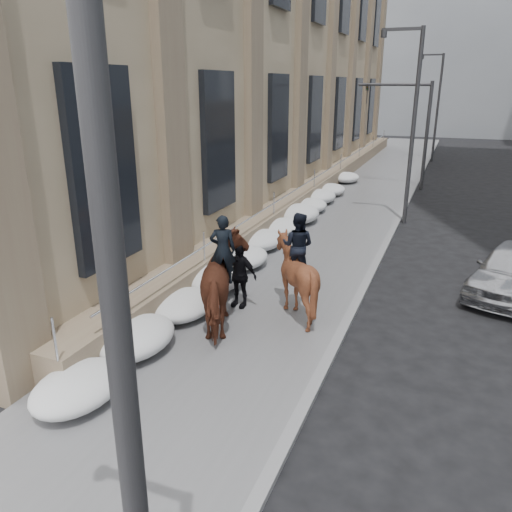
# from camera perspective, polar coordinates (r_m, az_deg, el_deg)

# --- Properties ---
(ground) EXTENTS (140.00, 140.00, 0.00)m
(ground) POSITION_cam_1_polar(r_m,az_deg,el_deg) (11.18, -7.00, -12.61)
(ground) COLOR black
(ground) RESTS_ON ground
(sidewalk) EXTENTS (5.00, 80.00, 0.12)m
(sidewalk) POSITION_cam_1_polar(r_m,az_deg,el_deg) (19.74, 6.93, 1.90)
(sidewalk) COLOR #5A5A5D
(sidewalk) RESTS_ON ground
(curb) EXTENTS (0.24, 80.00, 0.12)m
(curb) POSITION_cam_1_polar(r_m,az_deg,el_deg) (19.28, 14.46, 1.00)
(curb) COLOR slate
(curb) RESTS_ON ground
(limestone_building) EXTENTS (6.10, 44.00, 18.00)m
(limestone_building) POSITION_cam_1_polar(r_m,az_deg,el_deg) (30.10, 2.51, 24.90)
(limestone_building) COLOR #8D785C
(limestone_building) RESTS_ON ground
(bg_building_mid) EXTENTS (30.00, 12.00, 28.00)m
(bg_building_mid) POSITION_cam_1_polar(r_m,az_deg,el_deg) (68.75, 23.21, 24.52)
(bg_building_mid) COLOR slate
(bg_building_mid) RESTS_ON ground
(bg_building_far) EXTENTS (24.00, 12.00, 20.00)m
(bg_building_far) POSITION_cam_1_polar(r_m,az_deg,el_deg) (81.09, 15.22, 21.42)
(bg_building_far) COLOR gray
(bg_building_far) RESTS_ON ground
(streetlight_near) EXTENTS (1.71, 0.24, 8.00)m
(streetlight_near) POSITION_cam_1_polar(r_m,az_deg,el_deg) (3.27, -18.08, -4.67)
(streetlight_near) COLOR #2D2D30
(streetlight_near) RESTS_ON ground
(streetlight_mid) EXTENTS (1.71, 0.24, 8.00)m
(streetlight_mid) POSITION_cam_1_polar(r_m,az_deg,el_deg) (22.39, 17.24, 15.04)
(streetlight_mid) COLOR #2D2D30
(streetlight_mid) RESTS_ON ground
(streetlight_far) EXTENTS (1.71, 0.24, 8.00)m
(streetlight_far) POSITION_cam_1_polar(r_m,az_deg,el_deg) (42.33, 19.90, 16.30)
(streetlight_far) COLOR #2D2D30
(streetlight_far) RESTS_ON ground
(traffic_signal) EXTENTS (4.10, 0.22, 6.00)m
(traffic_signal) POSITION_cam_1_polar(r_m,az_deg,el_deg) (30.44, 17.32, 14.80)
(traffic_signal) COLOR #2D2D30
(traffic_signal) RESTS_ON ground
(snow_bank) EXTENTS (1.70, 18.10, 0.76)m
(snow_bank) POSITION_cam_1_polar(r_m,az_deg,el_deg) (18.30, 1.13, 2.00)
(snow_bank) COLOR silver
(snow_bank) RESTS_ON sidewalk
(mounted_horse_left) EXTENTS (2.20, 2.92, 2.78)m
(mounted_horse_left) POSITION_cam_1_polar(r_m,az_deg,el_deg) (12.15, -3.41, -2.98)
(mounted_horse_left) COLOR #452114
(mounted_horse_left) RESTS_ON sidewalk
(mounted_horse_right) EXTENTS (1.69, 1.90, 2.69)m
(mounted_horse_right) POSITION_cam_1_polar(r_m,az_deg,el_deg) (12.82, 4.53, -1.95)
(mounted_horse_right) COLOR #4F2716
(mounted_horse_right) RESTS_ON sidewalk
(pedestrian) EXTENTS (1.07, 0.52, 1.77)m
(pedestrian) POSITION_cam_1_polar(r_m,az_deg,el_deg) (13.33, -1.97, -2.20)
(pedestrian) COLOR black
(pedestrian) RESTS_ON sidewalk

